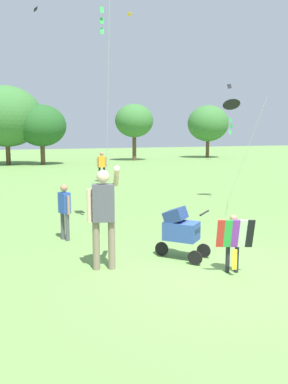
# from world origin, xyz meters

# --- Properties ---
(ground_plane) EXTENTS (120.00, 120.00, 0.00)m
(ground_plane) POSITION_xyz_m (0.00, 0.00, 0.00)
(ground_plane) COLOR #668E47
(child_with_butterfly_kite) EXTENTS (0.64, 0.49, 1.04)m
(child_with_butterfly_kite) POSITION_xyz_m (0.27, -0.03, 0.64)
(child_with_butterfly_kite) COLOR #232328
(child_with_butterfly_kite) RESTS_ON ground
(person_adult_flyer) EXTENTS (0.69, 0.55, 1.90)m
(person_adult_flyer) POSITION_xyz_m (-1.72, 1.12, 1.09)
(person_adult_flyer) COLOR #7F705B
(person_adult_flyer) RESTS_ON ground
(stroller) EXTENTS (0.91, 1.03, 1.03)m
(stroller) POSITION_xyz_m (-0.15, 1.08, 0.61)
(stroller) COLOR black
(stroller) RESTS_ON ground
(kite_orange_delta) EXTENTS (2.29, 4.28, 3.69)m
(kite_orange_delta) POSITION_xyz_m (4.88, 6.21, 3.45)
(kite_orange_delta) COLOR black
(kite_orange_delta) RESTS_ON ground
(person_couple_left) EXTENTS (0.48, 0.28, 1.54)m
(person_couple_left) POSITION_xyz_m (2.53, 13.73, 0.91)
(person_couple_left) COLOR #232328
(person_couple_left) RESTS_ON ground
(person_kid_running) EXTENTS (0.25, 0.40, 1.30)m
(person_kid_running) POSITION_xyz_m (-1.89, 3.39, 0.77)
(person_kid_running) COLOR #4C4C51
(person_kid_running) RESTS_ON ground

